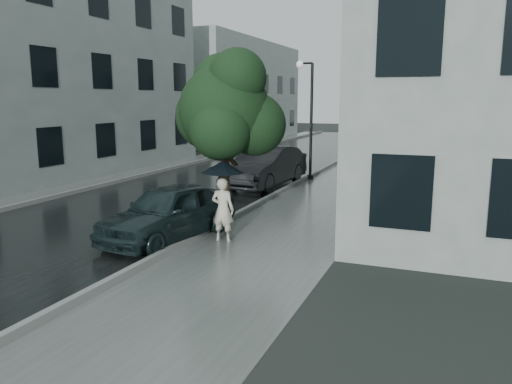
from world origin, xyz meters
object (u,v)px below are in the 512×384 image
at_px(pedestrian, 223,210).
at_px(car_far, 266,167).
at_px(car_near, 169,212).
at_px(lamp_post, 308,112).
at_px(street_tree, 226,109).

distance_m(pedestrian, car_far, 7.79).
bearing_deg(car_near, lamp_post, 96.55).
height_order(pedestrian, car_far, car_far).
bearing_deg(car_near, pedestrian, 23.12).
relative_size(street_tree, car_far, 0.97).
distance_m(pedestrian, street_tree, 2.65).
relative_size(street_tree, car_near, 1.17).
bearing_deg(car_far, pedestrian, -72.50).
xyz_separation_m(lamp_post, car_far, (-1.01, -2.36, -2.06)).
height_order(car_near, car_far, car_far).
bearing_deg(street_tree, lamp_post, 92.15).
height_order(lamp_post, car_near, lamp_post).
xyz_separation_m(street_tree, car_far, (-1.35, 6.50, -2.38)).
distance_m(street_tree, car_far, 7.05).
distance_m(car_near, car_far, 7.91).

